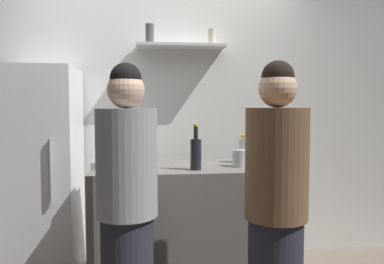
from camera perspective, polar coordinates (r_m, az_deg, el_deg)
name	(u,v)px	position (r m, az deg, el deg)	size (l,w,h in m)	color
back_wall_assembly	(158,114)	(3.49, -5.02, 2.70)	(4.80, 0.32, 2.60)	white
refrigerator	(39,175)	(3.24, -21.79, -5.94)	(0.59, 0.64, 1.67)	white
counter	(192,229)	(2.92, 0.00, -14.19)	(1.43, 0.66, 0.93)	#66605B
baking_pan	(117,164)	(2.80, -11.07, -4.67)	(0.34, 0.24, 0.05)	gray
utensil_holder	(240,158)	(2.79, 7.17, -3.89)	(0.11, 0.11, 0.22)	#B2B2B7
wine_bottle_green_glass	(282,150)	(2.86, 13.28, -2.59)	(0.08, 0.08, 0.31)	#19471E
wine_bottle_dark_glass	(196,153)	(2.63, 0.57, -3.12)	(0.08, 0.08, 0.32)	black
wine_bottle_pale_glass	(266,148)	(3.14, 10.95, -2.29)	(0.08, 0.08, 0.28)	#B2BFB2
water_bottle_plastic	(244,150)	(3.00, 7.78, -2.68)	(0.09, 0.09, 0.22)	silver
person_brown_jacket	(276,212)	(2.17, 12.40, -11.59)	(0.34, 0.34, 1.61)	#262633
person_grey_hoodie	(127,210)	(2.21, -9.63, -11.37)	(0.34, 0.34, 1.61)	#262633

